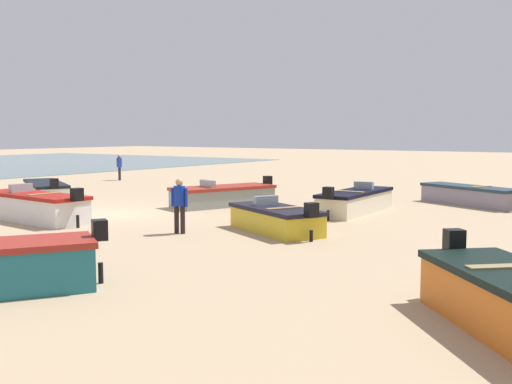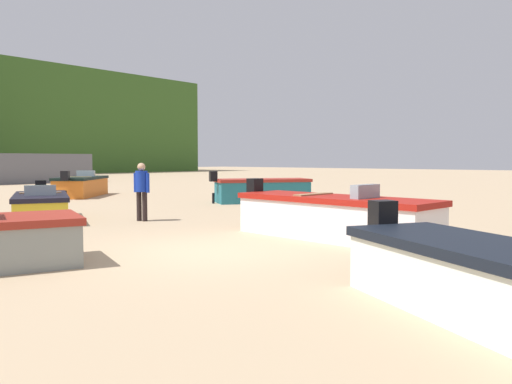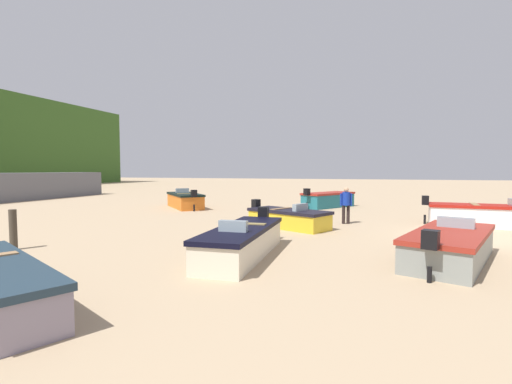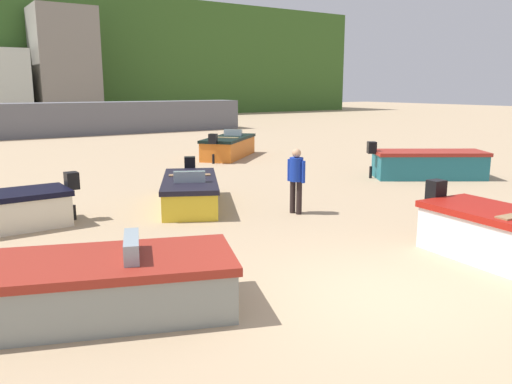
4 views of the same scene
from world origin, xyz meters
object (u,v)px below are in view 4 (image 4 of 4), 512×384
Objects in this scene: boat_grey_3 at (78,287)px; beach_walker_foreground at (296,176)px; boat_yellow_0 at (190,191)px; boat_orange_1 at (229,147)px; boat_teal_5 at (428,164)px.

beach_walker_foreground is at bearing 136.79° from boat_grey_3.
boat_orange_1 is (5.74, 7.86, 0.08)m from boat_yellow_0.
boat_grey_3 is at bearing -77.94° from beach_walker_foreground.
boat_yellow_0 is at bearing -154.53° from beach_walker_foreground.
beach_walker_foreground is at bearing 156.13° from boat_yellow_0.
boat_orange_1 is 10.79m from beach_walker_foreground.
boat_orange_1 reaches higher than boat_yellow_0.
boat_yellow_0 is at bearing -78.58° from boat_orange_1.
boat_grey_3 is 2.81× the size of beach_walker_foreground.
boat_orange_1 is 1.00× the size of boat_teal_5.
beach_walker_foreground is (6.03, 3.01, 0.54)m from boat_grey_3.
boat_orange_1 is at bearing 162.94° from boat_grey_3.
boat_yellow_0 is 8.80m from boat_teal_5.
boat_teal_5 is at bearing -22.76° from boat_orange_1.
beach_walker_foreground reaches higher than boat_yellow_0.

